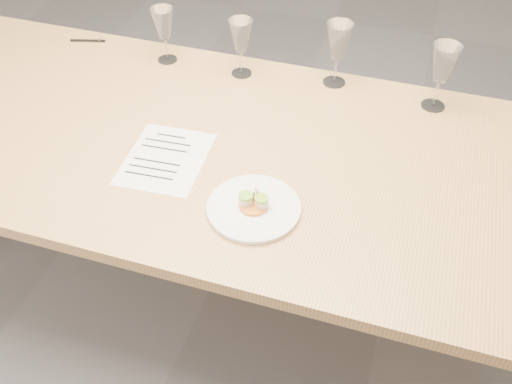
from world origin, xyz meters
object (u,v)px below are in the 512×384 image
(wine_glass_0, at_px, (163,25))
(wine_glass_2, at_px, (338,42))
(wine_glass_1, at_px, (241,37))
(dining_table, at_px, (199,155))
(dinner_plate, at_px, (254,207))
(wine_glass_3, at_px, (443,65))
(ballpoint_pen, at_px, (88,40))
(recipe_sheet, at_px, (166,159))

(wine_glass_0, height_order, wine_glass_2, wine_glass_2)
(wine_glass_1, bearing_deg, wine_glass_0, 179.08)
(dining_table, height_order, wine_glass_1, wine_glass_1)
(dinner_plate, distance_m, wine_glass_3, 0.77)
(dining_table, distance_m, wine_glass_3, 0.81)
(ballpoint_pen, height_order, wine_glass_0, wine_glass_0)
(wine_glass_0, xyz_separation_m, wine_glass_1, (0.29, -0.00, 0.00))
(recipe_sheet, bearing_deg, dining_table, 62.53)
(dining_table, distance_m, dinner_plate, 0.36)
(dining_table, distance_m, wine_glass_0, 0.52)
(dining_table, bearing_deg, wine_glass_0, 124.94)
(wine_glass_1, relative_size, wine_glass_3, 0.92)
(ballpoint_pen, distance_m, wine_glass_0, 0.37)
(recipe_sheet, height_order, wine_glass_3, wine_glass_3)
(ballpoint_pen, xyz_separation_m, wine_glass_2, (0.95, 0.01, 0.15))
(recipe_sheet, bearing_deg, wine_glass_0, 109.75)
(dining_table, bearing_deg, wine_glass_1, 88.06)
(ballpoint_pen, bearing_deg, wine_glass_0, -20.69)
(ballpoint_pen, xyz_separation_m, wine_glass_3, (1.29, -0.03, 0.15))
(dining_table, xyz_separation_m, ballpoint_pen, (-0.62, 0.42, 0.07))
(dinner_plate, xyz_separation_m, wine_glass_2, (0.08, 0.67, 0.14))
(wine_glass_0, relative_size, wine_glass_1, 0.98)
(recipe_sheet, height_order, wine_glass_1, wine_glass_1)
(dining_table, xyz_separation_m, wine_glass_3, (0.67, 0.39, 0.22))
(dinner_plate, relative_size, wine_glass_1, 1.24)
(recipe_sheet, distance_m, ballpoint_pen, 0.78)
(dining_table, distance_m, ballpoint_pen, 0.75)
(recipe_sheet, relative_size, wine_glass_0, 1.54)
(dinner_plate, bearing_deg, ballpoint_pen, 142.82)
(dining_table, xyz_separation_m, wine_glass_2, (0.34, 0.43, 0.22))
(recipe_sheet, bearing_deg, wine_glass_3, 31.35)
(wine_glass_0, relative_size, wine_glass_2, 0.90)
(wine_glass_3, bearing_deg, wine_glass_0, 179.95)
(dinner_plate, distance_m, wine_glass_2, 0.69)
(dining_table, xyz_separation_m, wine_glass_0, (-0.27, 0.39, 0.21))
(recipe_sheet, distance_m, wine_glass_1, 0.53)
(recipe_sheet, bearing_deg, wine_glass_2, 50.98)
(recipe_sheet, xyz_separation_m, wine_glass_0, (-0.22, 0.51, 0.14))
(dinner_plate, relative_size, recipe_sheet, 0.82)
(wine_glass_2, relative_size, wine_glass_3, 1.00)
(wine_glass_2, bearing_deg, dining_table, -128.03)
(ballpoint_pen, bearing_deg, wine_glass_3, -16.90)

